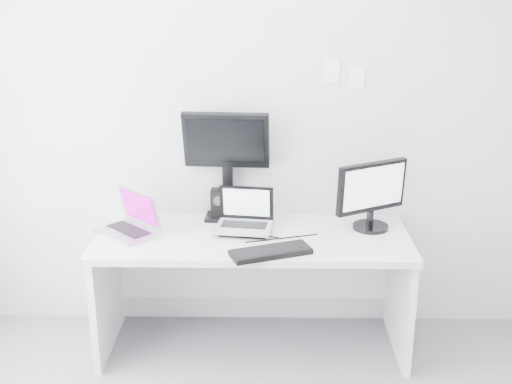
% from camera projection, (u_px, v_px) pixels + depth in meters
% --- Properties ---
extents(back_wall, '(3.60, 0.00, 3.60)m').
position_uv_depth(back_wall, '(254.00, 116.00, 3.86)').
color(back_wall, silver).
rests_on(back_wall, ground).
extents(desk, '(1.80, 0.70, 0.73)m').
position_uv_depth(desk, '(253.00, 292.00, 3.84)').
color(desk, silver).
rests_on(desk, ground).
extents(macbook, '(0.43, 0.43, 0.26)m').
position_uv_depth(macbook, '(125.00, 213.00, 3.70)').
color(macbook, '#B7B6BB').
rests_on(macbook, desk).
extents(speaker, '(0.12, 0.12, 0.19)m').
position_uv_depth(speaker, '(219.00, 204.00, 3.95)').
color(speaker, black).
rests_on(speaker, desk).
extents(dell_laptop, '(0.35, 0.29, 0.26)m').
position_uv_depth(dell_laptop, '(244.00, 212.00, 3.72)').
color(dell_laptop, '#A4A7AC').
rests_on(dell_laptop, desk).
extents(rear_monitor, '(0.52, 0.22, 0.69)m').
position_uv_depth(rear_monitor, '(227.00, 164.00, 3.87)').
color(rear_monitor, black).
rests_on(rear_monitor, desk).
extents(samsung_monitor, '(0.50, 0.40, 0.42)m').
position_uv_depth(samsung_monitor, '(372.00, 195.00, 3.76)').
color(samsung_monitor, black).
rests_on(samsung_monitor, desk).
extents(keyboard, '(0.46, 0.30, 0.03)m').
position_uv_depth(keyboard, '(271.00, 252.00, 3.47)').
color(keyboard, black).
rests_on(keyboard, desk).
extents(mouse, '(0.10, 0.06, 0.03)m').
position_uv_depth(mouse, '(301.00, 249.00, 3.50)').
color(mouse, black).
rests_on(mouse, desk).
extents(wall_note_0, '(0.10, 0.00, 0.14)m').
position_uv_depth(wall_note_0, '(331.00, 71.00, 3.76)').
color(wall_note_0, white).
rests_on(wall_note_0, back_wall).
extents(wall_note_1, '(0.09, 0.00, 0.13)m').
position_uv_depth(wall_note_1, '(357.00, 78.00, 3.77)').
color(wall_note_1, white).
rests_on(wall_note_1, back_wall).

